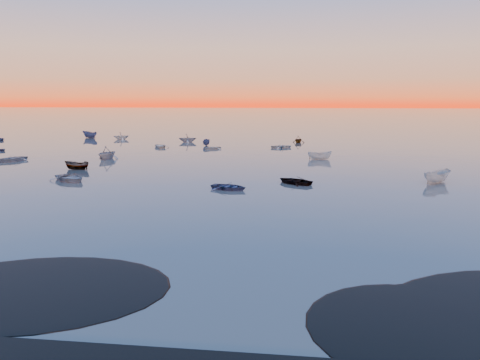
# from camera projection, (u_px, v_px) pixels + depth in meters

# --- Properties ---
(ground) EXTENTS (600.00, 600.00, 0.00)m
(ground) POSITION_uv_depth(u_px,v_px,m) (277.00, 134.00, 117.54)
(ground) COLOR #6A6158
(ground) RESTS_ON ground
(mud_lobes) EXTENTS (140.00, 6.00, 0.07)m
(mud_lobes) POSITION_uv_depth(u_px,v_px,m) (167.00, 322.00, 18.80)
(mud_lobes) COLOR black
(mud_lobes) RESTS_ON ground
(moored_fleet) EXTENTS (124.00, 58.00, 1.20)m
(moored_fleet) POSITION_uv_depth(u_px,v_px,m) (263.00, 157.00, 71.59)
(moored_fleet) COLOR silver
(moored_fleet) RESTS_ON ground
(boat_near_left) EXTENTS (4.11, 4.77, 1.13)m
(boat_near_left) POSITION_uv_depth(u_px,v_px,m) (70.00, 181.00, 50.66)
(boat_near_left) COLOR gray
(boat_near_left) RESTS_ON ground
(boat_near_center) EXTENTS (3.88, 4.12, 1.38)m
(boat_near_center) POSITION_uv_depth(u_px,v_px,m) (437.00, 183.00, 49.45)
(boat_near_center) COLOR silver
(boat_near_center) RESTS_ON ground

